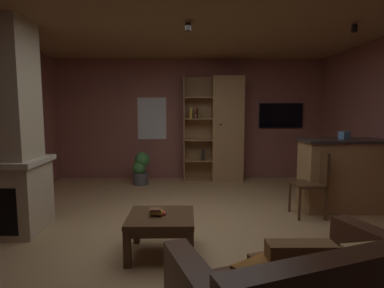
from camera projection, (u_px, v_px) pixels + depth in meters
The scene contains 18 objects.
floor at pixel (192, 233), 3.86m from camera, with size 5.67×6.12×0.02m, color tan.
wall_back at pixel (190, 119), 6.78m from camera, with size 5.79×0.06×2.56m, color #8E544C.
ceiling at pixel (193, 16), 3.57m from camera, with size 5.67×6.12×0.02m, color #8E6B47.
window_pane_back at pixel (152, 118), 6.74m from camera, with size 0.61×0.01×0.89m, color white.
stone_fireplace at pixel (3, 139), 3.77m from camera, with size 0.94×0.77×2.56m.
bookshelf_cabinet at pixel (223, 129), 6.55m from camera, with size 1.23×0.41×2.17m.
kitchen_bar_counter at pixel (351, 174), 4.69m from camera, with size 1.49×0.61×1.07m.
tissue_box at pixel (344, 135), 4.67m from camera, with size 0.12×0.12×0.11m, color #598CBF.
coffee_table at pixel (161, 223), 3.26m from camera, with size 0.68×0.64×0.42m.
table_book_0 at pixel (160, 213), 3.28m from camera, with size 0.12×0.09×0.02m, color #B22D2D.
table_book_1 at pixel (156, 212), 3.23m from camera, with size 0.13×0.09×0.03m, color gold.
table_book_2 at pixel (156, 210), 3.22m from camera, with size 0.11×0.08×0.03m, color brown.
dining_chair at pixel (313, 179), 4.40m from camera, with size 0.44×0.44×0.92m.
potted_floor_plant at pixel (141, 168), 6.26m from camera, with size 0.34×0.32×0.65m.
wall_mounted_tv at pixel (281, 116), 6.74m from camera, with size 0.93×0.06×0.53m.
track_light_spot_0 at pixel (21, 27), 3.74m from camera, with size 0.07×0.07×0.09m, color black.
track_light_spot_1 at pixel (188, 27), 3.74m from camera, with size 0.07×0.07×0.09m, color black.
track_light_spot_2 at pixel (354, 29), 3.82m from camera, with size 0.07×0.07×0.09m, color black.
Camera 1 is at (-0.06, -3.71, 1.52)m, focal length 29.38 mm.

